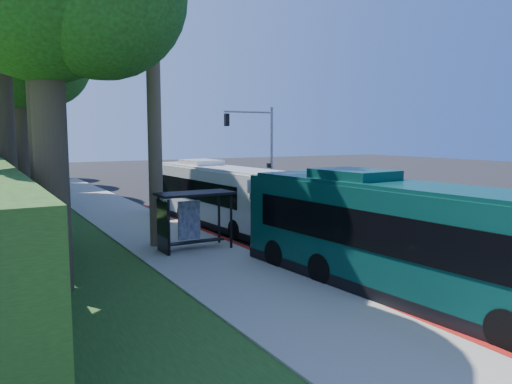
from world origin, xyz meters
TOP-DOWN VIEW (x-y plane):
  - ground at (0.00, 0.00)m, footprint 140.00×140.00m
  - sidewalk at (-7.30, 0.00)m, footprint 4.50×70.00m
  - red_curb at (-5.00, -4.00)m, footprint 0.25×30.00m
  - grass_verge at (-13.00, 5.00)m, footprint 8.00×70.00m
  - bus_shelter at (-7.26, -2.86)m, footprint 3.20×1.51m
  - stop_sign_pole at (-5.40, -5.00)m, footprint 0.35×0.06m
  - traffic_signal_pole at (3.78, 10.00)m, footprint 4.10×0.30m
  - tree_2 at (-11.89, 15.98)m, footprint 8.82×8.40m
  - tree_4 at (-11.40, 31.98)m, footprint 8.40×8.00m
  - tree_5 at (-10.41, 39.99)m, footprint 7.35×7.00m
  - white_bus at (-3.53, 2.17)m, footprint 3.22×11.94m
  - teal_bus at (-3.81, -11.50)m, footprint 3.72×12.96m
  - pickup at (1.18, 5.74)m, footprint 2.83×5.60m

SIDE VIEW (x-z plane):
  - ground at x=0.00m, z-range 0.00..0.00m
  - grass_verge at x=-13.00m, z-range 0.00..0.06m
  - sidewalk at x=-7.30m, z-range 0.00..0.12m
  - red_curb at x=-5.00m, z-range 0.00..0.13m
  - pickup at x=1.18m, z-range 0.00..1.52m
  - white_bus at x=-3.53m, z-range -0.04..3.48m
  - bus_shelter at x=-7.26m, z-range 0.53..3.08m
  - teal_bus at x=-3.81m, z-range -0.05..3.77m
  - stop_sign_pole at x=-5.40m, z-range 0.50..3.67m
  - traffic_signal_pole at x=3.78m, z-range 0.92..7.92m
  - tree_5 at x=-10.41m, z-range 2.53..15.39m
  - tree_4 at x=-11.40m, z-range 2.66..16.80m
  - tree_2 at x=-11.89m, z-range 2.92..18.04m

